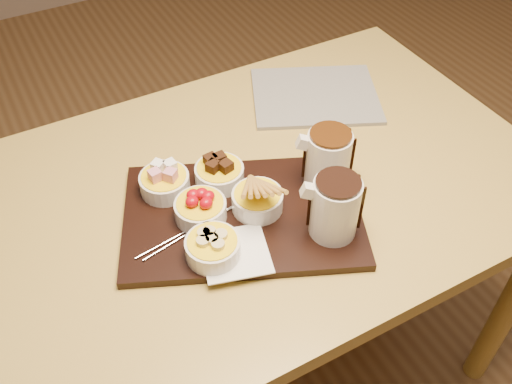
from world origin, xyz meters
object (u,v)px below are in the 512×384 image
pitcher_dark_chocolate (335,208)px  newspaper (315,96)px  dining_table (262,211)px  bowl_strawberries (201,210)px  serving_board (243,216)px  pitcher_milk_chocolate (328,160)px

pitcher_dark_chocolate → newspaper: size_ratio=0.40×
dining_table → bowl_strawberries: 0.22m
pitcher_dark_chocolate → dining_table: bearing=124.8°
bowl_strawberries → newspaper: 0.49m
serving_board → pitcher_milk_chocolate: (0.19, -0.01, 0.07)m
bowl_strawberries → pitcher_milk_chocolate: 0.27m
dining_table → serving_board: 0.16m
serving_board → newspaper: (0.34, 0.27, -0.00)m
dining_table → serving_board: size_ratio=2.61×
serving_board → bowl_strawberries: (-0.08, 0.03, 0.03)m
dining_table → pitcher_dark_chocolate: pitcher_dark_chocolate is taller
bowl_strawberries → pitcher_dark_chocolate: pitcher_dark_chocolate is taller
pitcher_milk_chocolate → newspaper: size_ratio=0.40×
bowl_strawberries → newspaper: bowl_strawberries is taller
bowl_strawberries → newspaper: (0.42, 0.24, -0.03)m
dining_table → bowl_strawberries: bowl_strawberries is taller
serving_board → pitcher_dark_chocolate: size_ratio=3.78×
pitcher_milk_chocolate → dining_table: bearing=163.5°
pitcher_dark_chocolate → pitcher_milk_chocolate: 0.13m
dining_table → pitcher_milk_chocolate: pitcher_milk_chocolate is taller
dining_table → newspaper: size_ratio=3.97×
dining_table → bowl_strawberries: bearing=-162.4°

